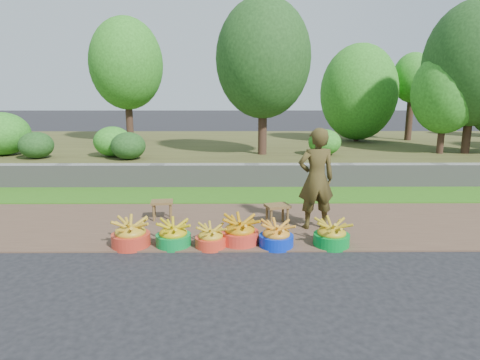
{
  "coord_description": "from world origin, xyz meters",
  "views": [
    {
      "loc": [
        -0.35,
        -5.19,
        2.1
      ],
      "look_at": [
        -0.3,
        1.3,
        0.75
      ],
      "focal_mm": 30.0,
      "sensor_mm": 36.0,
      "label": 1
    }
  ],
  "objects_px": {
    "basin_c": "(211,238)",
    "vendor_woman": "(316,179)",
    "basin_f": "(332,235)",
    "stool_left": "(162,205)",
    "basin_e": "(276,236)",
    "basin_a": "(131,234)",
    "stool_right": "(277,209)",
    "basin_b": "(173,235)",
    "basin_d": "(240,232)"
  },
  "relations": [
    {
      "from": "basin_c",
      "to": "vendor_woman",
      "type": "relative_size",
      "value": 0.27
    },
    {
      "from": "basin_f",
      "to": "stool_left",
      "type": "distance_m",
      "value": 2.93
    },
    {
      "from": "basin_e",
      "to": "vendor_woman",
      "type": "relative_size",
      "value": 0.3
    },
    {
      "from": "basin_f",
      "to": "vendor_woman",
      "type": "height_order",
      "value": "vendor_woman"
    },
    {
      "from": "basin_a",
      "to": "basin_c",
      "type": "bearing_deg",
      "value": -2.26
    },
    {
      "from": "stool_right",
      "to": "basin_e",
      "type": "bearing_deg",
      "value": -96.33
    },
    {
      "from": "basin_f",
      "to": "stool_right",
      "type": "distance_m",
      "value": 1.19
    },
    {
      "from": "stool_right",
      "to": "basin_c",
      "type": "bearing_deg",
      "value": -135.92
    },
    {
      "from": "basin_c",
      "to": "basin_f",
      "type": "xyz_separation_m",
      "value": [
        1.72,
        0.04,
        0.02
      ]
    },
    {
      "from": "stool_left",
      "to": "basin_c",
      "type": "bearing_deg",
      "value": -54.74
    },
    {
      "from": "basin_b",
      "to": "stool_right",
      "type": "height_order",
      "value": "basin_b"
    },
    {
      "from": "basin_f",
      "to": "stool_right",
      "type": "height_order",
      "value": "basin_f"
    },
    {
      "from": "basin_b",
      "to": "basin_f",
      "type": "xyz_separation_m",
      "value": [
        2.26,
        -0.01,
        0.0
      ]
    },
    {
      "from": "basin_d",
      "to": "stool_right",
      "type": "bearing_deg",
      "value": 54.18
    },
    {
      "from": "basin_c",
      "to": "stool_right",
      "type": "distance_m",
      "value": 1.45
    },
    {
      "from": "basin_a",
      "to": "basin_c",
      "type": "height_order",
      "value": "basin_a"
    },
    {
      "from": "basin_b",
      "to": "stool_right",
      "type": "bearing_deg",
      "value": 31.15
    },
    {
      "from": "basin_e",
      "to": "stool_left",
      "type": "bearing_deg",
      "value": 145.34
    },
    {
      "from": "basin_d",
      "to": "basin_e",
      "type": "height_order",
      "value": "basin_d"
    },
    {
      "from": "stool_right",
      "to": "basin_a",
      "type": "bearing_deg",
      "value": -156.19
    },
    {
      "from": "basin_a",
      "to": "stool_left",
      "type": "bearing_deg",
      "value": 80.01
    },
    {
      "from": "basin_a",
      "to": "basin_b",
      "type": "relative_size",
      "value": 1.09
    },
    {
      "from": "basin_c",
      "to": "basin_e",
      "type": "bearing_deg",
      "value": 1.31
    },
    {
      "from": "basin_b",
      "to": "stool_left",
      "type": "height_order",
      "value": "basin_b"
    },
    {
      "from": "basin_f",
      "to": "vendor_woman",
      "type": "distance_m",
      "value": 1.02
    },
    {
      "from": "basin_f",
      "to": "vendor_woman",
      "type": "relative_size",
      "value": 0.32
    },
    {
      "from": "basin_d",
      "to": "stool_left",
      "type": "xyz_separation_m",
      "value": [
        -1.33,
        1.16,
        0.1
      ]
    },
    {
      "from": "basin_d",
      "to": "stool_left",
      "type": "height_order",
      "value": "basin_d"
    },
    {
      "from": "basin_b",
      "to": "basin_c",
      "type": "relative_size",
      "value": 1.13
    },
    {
      "from": "basin_c",
      "to": "stool_right",
      "type": "xyz_separation_m",
      "value": [
        1.04,
        1.01,
        0.14
      ]
    },
    {
      "from": "basin_b",
      "to": "stool_left",
      "type": "xyz_separation_m",
      "value": [
        -0.38,
        1.25,
        0.11
      ]
    },
    {
      "from": "basin_c",
      "to": "basin_d",
      "type": "distance_m",
      "value": 0.44
    },
    {
      "from": "basin_c",
      "to": "basin_d",
      "type": "height_order",
      "value": "basin_d"
    },
    {
      "from": "basin_e",
      "to": "stool_right",
      "type": "xyz_separation_m",
      "value": [
        0.11,
        0.99,
        0.12
      ]
    },
    {
      "from": "basin_c",
      "to": "basin_d",
      "type": "bearing_deg",
      "value": 18.64
    },
    {
      "from": "basin_a",
      "to": "basin_d",
      "type": "xyz_separation_m",
      "value": [
        1.55,
        0.09,
        0.0
      ]
    },
    {
      "from": "basin_a",
      "to": "basin_b",
      "type": "xyz_separation_m",
      "value": [
        0.6,
        0.01,
        -0.02
      ]
    },
    {
      "from": "basin_a",
      "to": "stool_left",
      "type": "distance_m",
      "value": 1.28
    },
    {
      "from": "basin_e",
      "to": "basin_f",
      "type": "height_order",
      "value": "basin_f"
    },
    {
      "from": "basin_a",
      "to": "stool_right",
      "type": "distance_m",
      "value": 2.38
    },
    {
      "from": "stool_left",
      "to": "basin_a",
      "type": "bearing_deg",
      "value": -99.99
    },
    {
      "from": "stool_left",
      "to": "stool_right",
      "type": "bearing_deg",
      "value": -8.52
    },
    {
      "from": "basin_b",
      "to": "basin_e",
      "type": "bearing_deg",
      "value": -1.28
    },
    {
      "from": "basin_b",
      "to": "basin_d",
      "type": "relative_size",
      "value": 0.91
    },
    {
      "from": "basin_c",
      "to": "basin_f",
      "type": "distance_m",
      "value": 1.72
    },
    {
      "from": "basin_f",
      "to": "basin_e",
      "type": "bearing_deg",
      "value": -178.61
    },
    {
      "from": "basin_d",
      "to": "basin_e",
      "type": "bearing_deg",
      "value": -12.9
    },
    {
      "from": "basin_d",
      "to": "vendor_woman",
      "type": "relative_size",
      "value": 0.34
    },
    {
      "from": "stool_right",
      "to": "stool_left",
      "type": "bearing_deg",
      "value": 171.48
    },
    {
      "from": "basin_e",
      "to": "stool_left",
      "type": "height_order",
      "value": "basin_e"
    }
  ]
}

